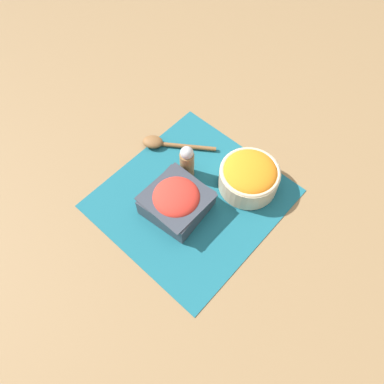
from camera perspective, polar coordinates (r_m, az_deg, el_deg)
The scene contains 6 objects.
ground_plane at distance 1.01m, azimuth -0.00°, elevation -0.99°, with size 3.00×3.00×0.00m, color olive.
placemat at distance 1.01m, azimuth -0.00°, elevation -0.93°, with size 0.46×0.43×0.00m.
tomato_bowl at distance 0.96m, azimuth -2.38°, elevation -1.33°, with size 0.16×0.16×0.08m.
carrot_bowl at distance 1.00m, azimuth 8.73°, elevation 2.48°, with size 0.16×0.16×0.09m.
wooden_spoon at distance 1.10m, azimuth -4.58°, elevation 7.44°, with size 0.15×0.19×0.02m.
pepper_shaker at distance 1.00m, azimuth -0.77°, elevation 4.64°, with size 0.04×0.04×0.11m.
Camera 1 is at (0.37, 0.34, 0.87)m, focal length 35.00 mm.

